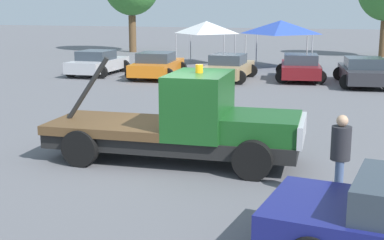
# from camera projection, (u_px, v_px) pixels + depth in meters

# --- Properties ---
(ground_plane) EXTENTS (160.00, 160.00, 0.00)m
(ground_plane) POSITION_uv_depth(u_px,v_px,m) (173.00, 161.00, 13.11)
(ground_plane) COLOR slate
(tow_truck) EXTENTS (6.26, 2.43, 2.51)m
(tow_truck) POSITION_uv_depth(u_px,v_px,m) (187.00, 124.00, 12.82)
(tow_truck) COLOR black
(tow_truck) RESTS_ON ground
(person_near_truck) EXTENTS (0.38, 0.38, 1.70)m
(person_near_truck) POSITION_uv_depth(u_px,v_px,m) (340.00, 152.00, 10.23)
(person_near_truck) COLOR #475B84
(person_near_truck) RESTS_ON ground
(parked_car_silver) EXTENTS (2.50, 4.46, 1.34)m
(parked_car_silver) POSITION_uv_depth(u_px,v_px,m) (98.00, 63.00, 29.36)
(parked_car_silver) COLOR #B7B7BC
(parked_car_silver) RESTS_ON ground
(parked_car_orange) EXTENTS (2.82, 4.78, 1.34)m
(parked_car_orange) POSITION_uv_depth(u_px,v_px,m) (157.00, 65.00, 28.25)
(parked_car_orange) COLOR orange
(parked_car_orange) RESTS_ON ground
(parked_car_tan) EXTENTS (2.41, 4.32, 1.34)m
(parked_car_tan) POSITION_uv_depth(u_px,v_px,m) (229.00, 67.00, 27.18)
(parked_car_tan) COLOR tan
(parked_car_tan) RESTS_ON ground
(parked_car_maroon) EXTENTS (2.83, 4.44, 1.34)m
(parked_car_maroon) POSITION_uv_depth(u_px,v_px,m) (300.00, 67.00, 27.23)
(parked_car_maroon) COLOR maroon
(parked_car_maroon) RESTS_ON ground
(parked_car_charcoal) EXTENTS (2.88, 4.79, 1.34)m
(parked_car_charcoal) POSITION_uv_depth(u_px,v_px,m) (363.00, 72.00, 25.46)
(parked_car_charcoal) COLOR #2D2D33
(parked_car_charcoal) RESTS_ON ground
(canopy_tent_white) EXTENTS (3.16, 3.16, 2.76)m
(canopy_tent_white) POSITION_uv_depth(u_px,v_px,m) (206.00, 27.00, 34.16)
(canopy_tent_white) COLOR #9E9EA3
(canopy_tent_white) RESTS_ON ground
(canopy_tent_blue) EXTENTS (3.60, 3.60, 2.87)m
(canopy_tent_blue) POSITION_uv_depth(u_px,v_px,m) (281.00, 27.00, 32.06)
(canopy_tent_blue) COLOR #9E9EA3
(canopy_tent_blue) RESTS_ON ground
(traffic_cone) EXTENTS (0.40, 0.40, 0.55)m
(traffic_cone) POSITION_uv_depth(u_px,v_px,m) (279.00, 126.00, 15.76)
(traffic_cone) COLOR black
(traffic_cone) RESTS_ON ground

